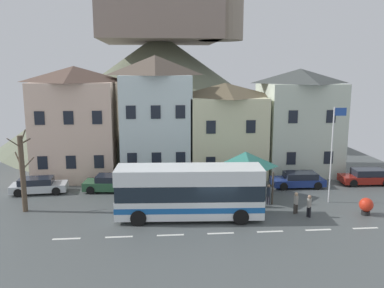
{
  "coord_description": "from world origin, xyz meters",
  "views": [
    {
      "loc": [
        -3.71,
        -24.44,
        9.72
      ],
      "look_at": [
        -1.22,
        3.8,
        4.38
      ],
      "focal_mm": 38.03,
      "sensor_mm": 36.0,
      "label": 1
    }
  ],
  "objects_px": {
    "public_bench": "(244,184)",
    "bare_tree_00": "(23,173)",
    "townhouse_01": "(156,117)",
    "parked_car_03": "(110,183)",
    "townhouse_03": "(298,121)",
    "bus_shelter": "(246,160)",
    "pedestrian_02": "(296,202)",
    "flagpole": "(333,148)",
    "townhouse_00": "(76,122)",
    "pedestrian_01": "(268,194)",
    "parked_car_00": "(298,180)",
    "hilltop_castle": "(161,84)",
    "townhouse_02": "(225,129)",
    "pedestrian_03": "(309,205)",
    "parked_car_02": "(366,177)",
    "pedestrian_00": "(253,194)",
    "harbour_buoy": "(366,205)",
    "transit_bus": "(189,193)",
    "parked_car_01": "(38,185)"
  },
  "relations": [
    {
      "from": "transit_bus",
      "to": "parked_car_03",
      "type": "relative_size",
      "value": 2.31
    },
    {
      "from": "townhouse_03",
      "to": "townhouse_00",
      "type": "bearing_deg",
      "value": -179.31
    },
    {
      "from": "parked_car_00",
      "to": "harbour_buoy",
      "type": "height_order",
      "value": "parked_car_00"
    },
    {
      "from": "townhouse_02",
      "to": "pedestrian_03",
      "type": "xyz_separation_m",
      "value": [
        3.68,
        -11.82,
        -3.35
      ]
    },
    {
      "from": "pedestrian_00",
      "to": "harbour_buoy",
      "type": "relative_size",
      "value": 1.41
    },
    {
      "from": "bare_tree_00",
      "to": "pedestrian_03",
      "type": "bearing_deg",
      "value": -8.31
    },
    {
      "from": "townhouse_02",
      "to": "parked_car_01",
      "type": "distance_m",
      "value": 16.7
    },
    {
      "from": "hilltop_castle",
      "to": "parked_car_00",
      "type": "bearing_deg",
      "value": -64.08
    },
    {
      "from": "parked_car_03",
      "to": "townhouse_01",
      "type": "bearing_deg",
      "value": -124.3
    },
    {
      "from": "townhouse_01",
      "to": "townhouse_03",
      "type": "distance_m",
      "value": 13.32
    },
    {
      "from": "pedestrian_00",
      "to": "bare_tree_00",
      "type": "relative_size",
      "value": 0.29
    },
    {
      "from": "bus_shelter",
      "to": "pedestrian_02",
      "type": "relative_size",
      "value": 2.42
    },
    {
      "from": "public_bench",
      "to": "bare_tree_00",
      "type": "xyz_separation_m",
      "value": [
        -16.02,
        -3.51,
        2.27
      ]
    },
    {
      "from": "parked_car_03",
      "to": "pedestrian_03",
      "type": "distance_m",
      "value": 15.36
    },
    {
      "from": "hilltop_castle",
      "to": "pedestrian_02",
      "type": "bearing_deg",
      "value": -73.19
    },
    {
      "from": "parked_car_00",
      "to": "hilltop_castle",
      "type": "bearing_deg",
      "value": -62.92
    },
    {
      "from": "bus_shelter",
      "to": "pedestrian_00",
      "type": "xyz_separation_m",
      "value": [
        0.11,
        -2.16,
        -1.99
      ]
    },
    {
      "from": "hilltop_castle",
      "to": "pedestrian_02",
      "type": "relative_size",
      "value": 27.21
    },
    {
      "from": "townhouse_01",
      "to": "public_bench",
      "type": "distance_m",
      "value": 9.93
    },
    {
      "from": "townhouse_01",
      "to": "parked_car_03",
      "type": "height_order",
      "value": "townhouse_01"
    },
    {
      "from": "townhouse_00",
      "to": "pedestrian_02",
      "type": "xyz_separation_m",
      "value": [
        16.38,
        -11.08,
        -4.14
      ]
    },
    {
      "from": "townhouse_02",
      "to": "public_bench",
      "type": "relative_size",
      "value": 4.78
    },
    {
      "from": "pedestrian_01",
      "to": "townhouse_01",
      "type": "bearing_deg",
      "value": 132.58
    },
    {
      "from": "townhouse_02",
      "to": "parked_car_02",
      "type": "xyz_separation_m",
      "value": [
        11.37,
        -4.74,
        -3.54
      ]
    },
    {
      "from": "townhouse_03",
      "to": "bus_shelter",
      "type": "distance_m",
      "value": 10.34
    },
    {
      "from": "bus_shelter",
      "to": "townhouse_01",
      "type": "bearing_deg",
      "value": 133.5
    },
    {
      "from": "hilltop_castle",
      "to": "parked_car_02",
      "type": "relative_size",
      "value": 9.45
    },
    {
      "from": "parked_car_02",
      "to": "parked_car_00",
      "type": "bearing_deg",
      "value": 4.94
    },
    {
      "from": "hilltop_castle",
      "to": "townhouse_01",
      "type": "bearing_deg",
      "value": -92.25
    },
    {
      "from": "pedestrian_03",
      "to": "bus_shelter",
      "type": "bearing_deg",
      "value": 127.49
    },
    {
      "from": "bus_shelter",
      "to": "public_bench",
      "type": "relative_size",
      "value": 2.06
    },
    {
      "from": "pedestrian_01",
      "to": "public_bench",
      "type": "bearing_deg",
      "value": 105.16
    },
    {
      "from": "townhouse_00",
      "to": "flagpole",
      "type": "height_order",
      "value": "townhouse_00"
    },
    {
      "from": "bus_shelter",
      "to": "public_bench",
      "type": "xyz_separation_m",
      "value": [
        0.37,
        1.93,
        -2.49
      ]
    },
    {
      "from": "pedestrian_00",
      "to": "public_bench",
      "type": "distance_m",
      "value": 4.13
    },
    {
      "from": "townhouse_01",
      "to": "pedestrian_02",
      "type": "distance_m",
      "value": 14.86
    },
    {
      "from": "parked_car_00",
      "to": "parked_car_03",
      "type": "distance_m",
      "value": 15.36
    },
    {
      "from": "pedestrian_01",
      "to": "public_bench",
      "type": "height_order",
      "value": "pedestrian_01"
    },
    {
      "from": "pedestrian_02",
      "to": "bare_tree_00",
      "type": "xyz_separation_m",
      "value": [
        -18.36,
        2.04,
        1.95
      ]
    },
    {
      "from": "hilltop_castle",
      "to": "flagpole",
      "type": "height_order",
      "value": "hilltop_castle"
    },
    {
      "from": "hilltop_castle",
      "to": "pedestrian_02",
      "type": "distance_m",
      "value": 30.6
    },
    {
      "from": "pedestrian_03",
      "to": "parked_car_02",
      "type": "bearing_deg",
      "value": 42.6
    },
    {
      "from": "public_bench",
      "to": "bare_tree_00",
      "type": "relative_size",
      "value": 0.31
    },
    {
      "from": "parked_car_03",
      "to": "flagpole",
      "type": "relative_size",
      "value": 0.59
    },
    {
      "from": "townhouse_03",
      "to": "public_bench",
      "type": "xyz_separation_m",
      "value": [
        -6.29,
        -5.77,
        -4.34
      ]
    },
    {
      "from": "transit_bus",
      "to": "harbour_buoy",
      "type": "bearing_deg",
      "value": 1.09
    },
    {
      "from": "townhouse_02",
      "to": "pedestrian_01",
      "type": "bearing_deg",
      "value": -79.58
    },
    {
      "from": "parked_car_03",
      "to": "public_bench",
      "type": "xyz_separation_m",
      "value": [
        10.71,
        -0.7,
        -0.17
      ]
    },
    {
      "from": "parked_car_03",
      "to": "harbour_buoy",
      "type": "bearing_deg",
      "value": 164.72
    },
    {
      "from": "parked_car_00",
      "to": "parked_car_01",
      "type": "bearing_deg",
      "value": 0.65
    }
  ]
}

